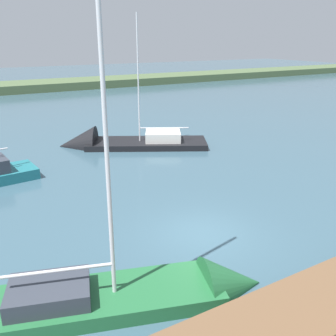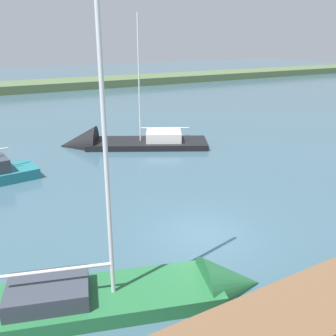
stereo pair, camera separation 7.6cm
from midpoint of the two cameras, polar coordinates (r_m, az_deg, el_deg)
name	(u,v)px [view 1 (the left image)]	position (r m, az deg, el deg)	size (l,w,h in m)	color
ground_plane	(203,234)	(15.53, 5.16, -9.97)	(200.00, 200.00, 0.00)	#385666
far_shoreline	(12,91)	(61.39, -22.75, 10.72)	(180.00, 8.00, 2.40)	#4C603D
dock_pier	(318,308)	(11.97, 21.78, -19.23)	(27.58, 2.24, 0.75)	brown
sailboat_inner_slip	(143,296)	(12.02, -4.04, -18.96)	(9.17, 4.68, 11.45)	#236638
sailboat_far_left	(113,145)	(27.81, -8.41, 3.49)	(10.84, 7.70, 10.59)	black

